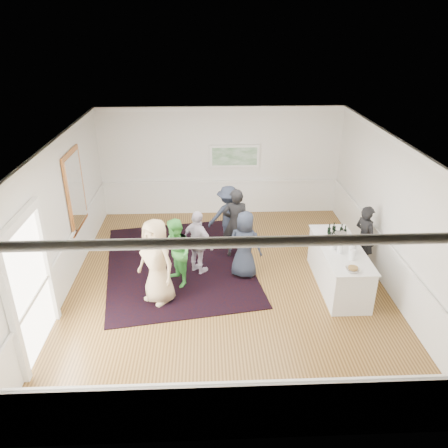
{
  "coord_description": "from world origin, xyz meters",
  "views": [
    {
      "loc": [
        -0.42,
        -8.27,
        5.4
      ],
      "look_at": [
        -0.06,
        0.2,
        1.39
      ],
      "focal_mm": 35.0,
      "sensor_mm": 36.0,
      "label": 1
    }
  ],
  "objects_px": {
    "bartender": "(364,238)",
    "guest_dark_a": "(228,216)",
    "ice_bucket": "(340,238)",
    "nut_bowl": "(353,269)",
    "guest_green": "(176,253)",
    "guest_dark_b": "(236,223)",
    "serving_table": "(339,266)",
    "guest_tan": "(157,262)",
    "guest_lilac": "(198,243)",
    "guest_navy": "(245,245)"
  },
  "relations": [
    {
      "from": "ice_bucket",
      "to": "nut_bowl",
      "type": "xyz_separation_m",
      "value": [
        -0.07,
        -1.15,
        -0.08
      ]
    },
    {
      "from": "guest_lilac",
      "to": "guest_dark_b",
      "type": "bearing_deg",
      "value": -96.36
    },
    {
      "from": "bartender",
      "to": "guest_dark_a",
      "type": "distance_m",
      "value": 3.38
    },
    {
      "from": "guest_dark_b",
      "to": "ice_bucket",
      "type": "xyz_separation_m",
      "value": [
        2.2,
        -1.22,
        0.17
      ]
    },
    {
      "from": "serving_table",
      "to": "guest_tan",
      "type": "bearing_deg",
      "value": -174.19
    },
    {
      "from": "guest_dark_b",
      "to": "guest_green",
      "type": "bearing_deg",
      "value": 41.36
    },
    {
      "from": "guest_tan",
      "to": "guest_green",
      "type": "bearing_deg",
      "value": 98.42
    },
    {
      "from": "guest_dark_a",
      "to": "guest_navy",
      "type": "height_order",
      "value": "guest_dark_a"
    },
    {
      "from": "guest_lilac",
      "to": "guest_green",
      "type": "bearing_deg",
      "value": 90.62
    },
    {
      "from": "serving_table",
      "to": "guest_dark_b",
      "type": "relative_size",
      "value": 1.31
    },
    {
      "from": "guest_tan",
      "to": "guest_dark_b",
      "type": "height_order",
      "value": "guest_tan"
    },
    {
      "from": "guest_lilac",
      "to": "nut_bowl",
      "type": "height_order",
      "value": "guest_lilac"
    },
    {
      "from": "guest_green",
      "to": "guest_lilac",
      "type": "relative_size",
      "value": 1.02
    },
    {
      "from": "guest_lilac",
      "to": "guest_dark_b",
      "type": "height_order",
      "value": "guest_dark_b"
    },
    {
      "from": "guest_green",
      "to": "ice_bucket",
      "type": "relative_size",
      "value": 6.01
    },
    {
      "from": "guest_dark_b",
      "to": "guest_navy",
      "type": "relative_size",
      "value": 1.13
    },
    {
      "from": "guest_navy",
      "to": "guest_green",
      "type": "bearing_deg",
      "value": 31.1
    },
    {
      "from": "guest_dark_b",
      "to": "serving_table",
      "type": "bearing_deg",
      "value": 145.84
    },
    {
      "from": "bartender",
      "to": "guest_dark_a",
      "type": "bearing_deg",
      "value": 39.57
    },
    {
      "from": "serving_table",
      "to": "nut_bowl",
      "type": "relative_size",
      "value": 8.08
    },
    {
      "from": "guest_tan",
      "to": "nut_bowl",
      "type": "height_order",
      "value": "guest_tan"
    },
    {
      "from": "guest_dark_b",
      "to": "ice_bucket",
      "type": "height_order",
      "value": "guest_dark_b"
    },
    {
      "from": "serving_table",
      "to": "guest_tan",
      "type": "xyz_separation_m",
      "value": [
        -3.9,
        -0.4,
        0.45
      ]
    },
    {
      "from": "serving_table",
      "to": "guest_dark_a",
      "type": "bearing_deg",
      "value": 137.87
    },
    {
      "from": "guest_tan",
      "to": "ice_bucket",
      "type": "bearing_deg",
      "value": 48.44
    },
    {
      "from": "serving_table",
      "to": "guest_lilac",
      "type": "xyz_separation_m",
      "value": [
        -3.08,
        0.69,
        0.29
      ]
    },
    {
      "from": "guest_dark_a",
      "to": "ice_bucket",
      "type": "bearing_deg",
      "value": 132.05
    },
    {
      "from": "guest_dark_b",
      "to": "guest_navy",
      "type": "bearing_deg",
      "value": 98.24
    },
    {
      "from": "guest_navy",
      "to": "guest_dark_b",
      "type": "bearing_deg",
      "value": -61.65
    },
    {
      "from": "bartender",
      "to": "guest_dark_a",
      "type": "xyz_separation_m",
      "value": [
        -3.08,
        1.4,
        0.0
      ]
    },
    {
      "from": "bartender",
      "to": "nut_bowl",
      "type": "relative_size",
      "value": 5.55
    },
    {
      "from": "guest_tan",
      "to": "guest_lilac",
      "type": "relative_size",
      "value": 1.2
    },
    {
      "from": "guest_dark_a",
      "to": "guest_navy",
      "type": "distance_m",
      "value": 1.62
    },
    {
      "from": "guest_dark_b",
      "to": "nut_bowl",
      "type": "relative_size",
      "value": 6.18
    },
    {
      "from": "guest_lilac",
      "to": "nut_bowl",
      "type": "xyz_separation_m",
      "value": [
        3.03,
        -1.62,
        0.21
      ]
    },
    {
      "from": "guest_tan",
      "to": "guest_lilac",
      "type": "distance_m",
      "value": 1.37
    },
    {
      "from": "guest_green",
      "to": "nut_bowl",
      "type": "relative_size",
      "value": 5.42
    },
    {
      "from": "bartender",
      "to": "guest_green",
      "type": "relative_size",
      "value": 1.02
    },
    {
      "from": "ice_bucket",
      "to": "guest_tan",
      "type": "bearing_deg",
      "value": -171.15
    },
    {
      "from": "guest_tan",
      "to": "guest_green",
      "type": "distance_m",
      "value": 0.7
    },
    {
      "from": "serving_table",
      "to": "guest_lilac",
      "type": "relative_size",
      "value": 1.51
    },
    {
      "from": "bartender",
      "to": "guest_dark_b",
      "type": "bearing_deg",
      "value": 49.95
    },
    {
      "from": "guest_green",
      "to": "guest_navy",
      "type": "height_order",
      "value": "guest_navy"
    },
    {
      "from": "guest_tan",
      "to": "guest_dark_b",
      "type": "distance_m",
      "value": 2.52
    },
    {
      "from": "guest_green",
      "to": "guest_dark_a",
      "type": "height_order",
      "value": "guest_dark_a"
    },
    {
      "from": "guest_tan",
      "to": "guest_dark_b",
      "type": "xyz_separation_m",
      "value": [
        1.73,
        1.83,
        -0.03
      ]
    },
    {
      "from": "serving_table",
      "to": "ice_bucket",
      "type": "bearing_deg",
      "value": 83.51
    },
    {
      "from": "ice_bucket",
      "to": "nut_bowl",
      "type": "height_order",
      "value": "ice_bucket"
    },
    {
      "from": "guest_dark_a",
      "to": "nut_bowl",
      "type": "bearing_deg",
      "value": 117.68
    },
    {
      "from": "guest_green",
      "to": "guest_navy",
      "type": "relative_size",
      "value": 0.99
    }
  ]
}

